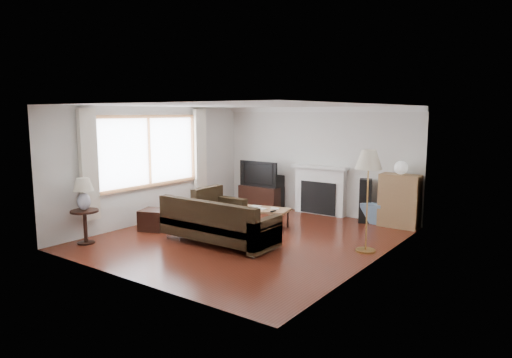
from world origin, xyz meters
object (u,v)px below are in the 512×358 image
Objects in this scene: bookshelf at (399,201)px; coffee_table at (264,218)px; tv_stand at (261,197)px; sectional_sofa at (219,222)px; floor_lamp at (367,201)px; side_table at (85,227)px.

coffee_table is at bearing -142.99° from bookshelf.
tv_stand is 3.29m from sectional_sofa.
floor_lamp reaches higher than side_table.
sectional_sofa is 2.30× the size of coffee_table.
tv_stand is 3.49m from bookshelf.
bookshelf is at bearing 47.21° from side_table.
coffee_table is (-2.25, -1.70, -0.35)m from bookshelf.
floor_lamp is at bearing 24.75° from sectional_sofa.
sectional_sofa is 3.86× the size of side_table.
bookshelf is 3.85m from sectional_sofa.
bookshelf is at bearing 93.16° from floor_lamp.
sectional_sofa is 1.37× the size of floor_lamp.
floor_lamp is 5.05m from side_table.
floor_lamp is 2.82× the size of side_table.
floor_lamp reaches higher than tv_stand.
tv_stand is 1.05× the size of coffee_table.
tv_stand is 0.98× the size of bookshelf.
floor_lamp is at bearing -86.84° from bookshelf.
sectional_sofa is at bearing -155.25° from floor_lamp.
bookshelf is 0.46× the size of sectional_sofa.
tv_stand is 4.13m from floor_lamp.
coffee_table is (0.01, 1.41, -0.18)m from sectional_sofa.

